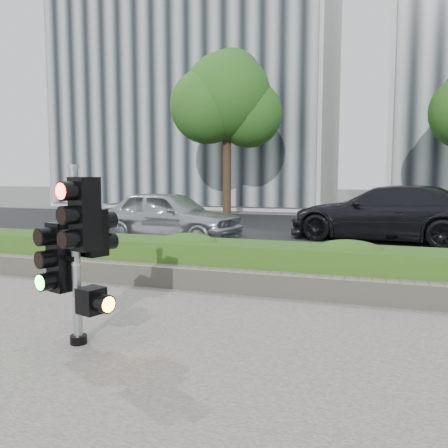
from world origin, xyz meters
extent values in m
plane|color=#51514C|center=(0.00, 0.00, 0.00)|extent=(120.00, 120.00, 0.00)
cube|color=#9E9389|center=(0.00, -2.50, 0.01)|extent=(16.00, 11.00, 0.03)
cube|color=black|center=(0.00, 10.00, 0.01)|extent=(60.00, 13.00, 0.02)
cube|color=gray|center=(0.00, 3.15, 0.06)|extent=(60.00, 0.25, 0.12)
cube|color=gray|center=(0.00, 1.90, 0.20)|extent=(12.00, 0.32, 0.34)
cube|color=#518D2B|center=(0.00, 2.55, 0.37)|extent=(12.00, 1.00, 0.68)
cube|color=#B7B7B2|center=(-9.00, 23.00, 7.50)|extent=(16.00, 9.00, 15.00)
cylinder|color=black|center=(-4.50, 14.50, 2.02)|extent=(0.36, 0.36, 4.03)
sphere|color=#204A15|center=(-4.50, 14.50, 5.18)|extent=(3.74, 3.74, 3.74)
sphere|color=#204A15|center=(-3.64, 14.86, 4.46)|extent=(2.88, 2.88, 2.88)
sphere|color=#204A15|center=(-5.22, 14.07, 4.75)|extent=(3.17, 3.17, 3.17)
sphere|color=#204A15|center=(-4.50, 15.22, 6.05)|extent=(2.59, 2.59, 2.59)
cylinder|color=black|center=(-1.08, -0.82, 0.08)|extent=(0.18, 0.18, 0.09)
cylinder|color=gray|center=(-1.08, -0.82, 0.97)|extent=(0.10, 0.10, 1.88)
cylinder|color=gray|center=(-1.08, -0.82, 1.93)|extent=(0.12, 0.12, 0.05)
cube|color=#FF1107|center=(-0.89, -0.91, 1.45)|extent=(0.30, 0.30, 0.75)
cube|color=#14E51E|center=(-1.29, -0.78, 0.96)|extent=(0.30, 0.30, 0.75)
cube|color=black|center=(-0.99, -0.63, 1.22)|extent=(0.30, 0.30, 0.51)
cube|color=orange|center=(-0.88, -0.86, 0.53)|extent=(0.30, 0.30, 0.27)
imported|color=#ACAEB4|center=(-3.69, 6.95, 0.73)|extent=(4.33, 2.16, 1.42)
imported|color=black|center=(2.06, 8.85, 0.80)|extent=(5.67, 3.15, 1.55)
camera|label=1|loc=(2.01, -5.01, 1.84)|focal=38.00mm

